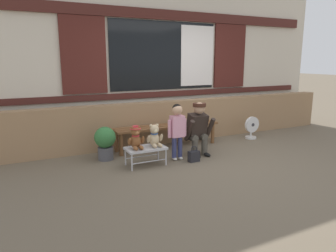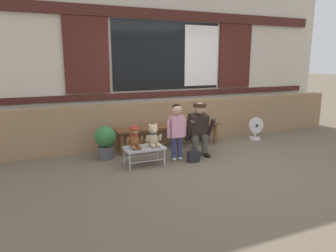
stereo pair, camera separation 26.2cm
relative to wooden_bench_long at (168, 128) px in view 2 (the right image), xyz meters
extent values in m
plane|color=brown|center=(0.33, -1.06, -0.37)|extent=(60.00, 60.00, 0.00)
cube|color=#997551|center=(0.33, 0.37, 0.05)|extent=(7.97, 0.25, 0.85)
cube|color=beige|center=(0.33, 0.89, 1.49)|extent=(8.14, 0.20, 3.73)
cube|color=#471E19|center=(0.33, 0.77, 0.58)|extent=(7.49, 0.04, 0.12)
cube|color=black|center=(0.33, 0.78, 1.38)|extent=(2.40, 0.03, 1.40)
cube|color=white|center=(1.12, 0.76, 1.38)|extent=(0.82, 0.02, 1.29)
cube|color=#4C1E19|center=(-1.35, 0.77, 1.38)|extent=(0.84, 0.05, 1.43)
cube|color=#4C1E19|center=(2.01, 0.77, 1.38)|extent=(0.84, 0.05, 1.43)
cube|color=#471E19|center=(0.33, 0.76, 2.20)|extent=(7.49, 0.06, 0.20)
cube|color=brown|center=(0.00, -0.14, 0.05)|extent=(2.10, 0.11, 0.04)
cube|color=brown|center=(0.00, 0.00, 0.05)|extent=(2.10, 0.11, 0.04)
cube|color=brown|center=(0.00, 0.14, 0.05)|extent=(2.10, 0.11, 0.04)
cylinder|color=brown|center=(-0.97, -0.14, -0.17)|extent=(0.07, 0.07, 0.40)
cylinder|color=brown|center=(-0.97, 0.14, -0.17)|extent=(0.07, 0.07, 0.40)
cylinder|color=brown|center=(0.97, -0.14, -0.17)|extent=(0.07, 0.07, 0.40)
cylinder|color=brown|center=(0.97, 0.14, -0.17)|extent=(0.07, 0.07, 0.40)
cube|color=#BCBCC1|center=(-0.77, -0.80, -0.09)|extent=(0.64, 0.36, 0.04)
cylinder|color=#BCBCC1|center=(-1.06, -0.95, -0.24)|extent=(0.02, 0.02, 0.26)
cylinder|color=#BCBCC1|center=(-1.06, -0.65, -0.24)|extent=(0.02, 0.02, 0.26)
cylinder|color=#BCBCC1|center=(-0.48, -0.95, -0.24)|extent=(0.02, 0.02, 0.26)
cylinder|color=#BCBCC1|center=(-0.48, -0.65, -0.24)|extent=(0.02, 0.02, 0.26)
cylinder|color=#BCBCC1|center=(-0.77, -0.95, -0.27)|extent=(0.58, 0.02, 0.02)
cylinder|color=#BCBCC1|center=(-0.77, -0.65, -0.27)|extent=(0.58, 0.02, 0.02)
ellipsoid|color=brown|center=(-0.93, -0.78, 0.04)|extent=(0.17, 0.14, 0.22)
sphere|color=brown|center=(-0.93, -0.79, 0.20)|extent=(0.15, 0.15, 0.15)
sphere|color=#AE6E42|center=(-0.93, -0.84, 0.19)|extent=(0.06, 0.06, 0.06)
sphere|color=brown|center=(-0.99, -0.78, 0.26)|extent=(0.06, 0.06, 0.06)
ellipsoid|color=brown|center=(-1.04, -0.81, 0.06)|extent=(0.06, 0.11, 0.16)
ellipsoid|color=brown|center=(-0.98, -0.89, -0.04)|extent=(0.06, 0.15, 0.06)
sphere|color=brown|center=(-0.88, -0.78, 0.26)|extent=(0.06, 0.06, 0.06)
ellipsoid|color=brown|center=(-0.82, -0.81, 0.06)|extent=(0.06, 0.11, 0.16)
ellipsoid|color=brown|center=(-0.89, -0.89, -0.04)|extent=(0.06, 0.15, 0.06)
torus|color=red|center=(-0.93, -0.78, 0.13)|extent=(0.13, 0.13, 0.02)
cylinder|color=red|center=(-0.93, -0.78, 0.24)|extent=(0.17, 0.17, 0.01)
cylinder|color=red|center=(-0.93, -0.78, 0.27)|extent=(0.10, 0.10, 0.04)
ellipsoid|color=#CCB289|center=(-0.61, -0.78, 0.04)|extent=(0.17, 0.14, 0.22)
sphere|color=#CCB289|center=(-0.61, -0.79, 0.20)|extent=(0.15, 0.15, 0.15)
sphere|color=#FFEEBB|center=(-0.61, -0.84, 0.19)|extent=(0.06, 0.06, 0.06)
sphere|color=#CCB289|center=(-0.67, -0.78, 0.26)|extent=(0.06, 0.06, 0.06)
ellipsoid|color=#CCB289|center=(-0.72, -0.81, 0.06)|extent=(0.06, 0.11, 0.16)
ellipsoid|color=#CCB289|center=(-0.66, -0.89, -0.04)|extent=(0.06, 0.15, 0.06)
sphere|color=#CCB289|center=(-0.56, -0.78, 0.26)|extent=(0.06, 0.06, 0.06)
ellipsoid|color=#CCB289|center=(-0.50, -0.81, 0.06)|extent=(0.06, 0.11, 0.16)
ellipsoid|color=#CCB289|center=(-0.57, -0.89, -0.04)|extent=(0.06, 0.15, 0.06)
torus|color=#335699|center=(-0.61, -0.78, 0.13)|extent=(0.13, 0.13, 0.02)
cylinder|color=navy|center=(-0.24, -0.77, -0.15)|extent=(0.08, 0.08, 0.36)
ellipsoid|color=silver|center=(-0.24, -0.79, -0.35)|extent=(0.07, 0.12, 0.05)
cylinder|color=navy|center=(-0.13, -0.77, -0.15)|extent=(0.08, 0.08, 0.36)
ellipsoid|color=silver|center=(-0.13, -0.79, -0.35)|extent=(0.07, 0.12, 0.05)
cube|color=pink|center=(-0.18, -0.77, 0.21)|extent=(0.22, 0.15, 0.36)
cylinder|color=pink|center=(-0.33, -0.77, 0.18)|extent=(0.06, 0.06, 0.30)
cylinder|color=pink|center=(-0.04, -0.77, 0.18)|extent=(0.06, 0.06, 0.30)
sphere|color=tan|center=(-0.18, -0.77, 0.49)|extent=(0.17, 0.17, 0.17)
sphere|color=black|center=(-0.18, -0.75, 0.51)|extent=(0.16, 0.16, 0.16)
cylinder|color=#4C473D|center=(0.18, -0.75, -0.22)|extent=(0.11, 0.11, 0.30)
cylinder|color=#4C473D|center=(0.18, -0.61, -0.05)|extent=(0.13, 0.32, 0.13)
ellipsoid|color=black|center=(0.18, -0.83, -0.34)|extent=(0.09, 0.20, 0.06)
cylinder|color=#4C473D|center=(0.38, -0.75, -0.22)|extent=(0.11, 0.11, 0.30)
cylinder|color=#4C473D|center=(0.38, -0.61, -0.05)|extent=(0.13, 0.32, 0.13)
ellipsoid|color=black|center=(0.38, -0.83, -0.34)|extent=(0.09, 0.20, 0.06)
cube|color=#2D231E|center=(0.28, -0.64, 0.15)|extent=(0.32, 0.30, 0.47)
cylinder|color=#2D231E|center=(0.07, -0.74, 0.11)|extent=(0.08, 0.28, 0.40)
cylinder|color=#2D231E|center=(0.49, -0.74, 0.11)|extent=(0.08, 0.28, 0.40)
sphere|color=tan|center=(0.28, -0.71, 0.48)|extent=(0.20, 0.20, 0.20)
cylinder|color=#422319|center=(0.28, -0.71, 0.53)|extent=(0.23, 0.23, 0.06)
cube|color=brown|center=(0.47, -0.55, 0.01)|extent=(0.10, 0.22, 0.16)
cube|color=#232328|center=(0.02, -0.99, -0.28)|extent=(0.18, 0.11, 0.18)
torus|color=#232328|center=(0.02, -0.99, -0.16)|extent=(0.11, 0.01, 0.11)
cylinder|color=#4C4C51|center=(-1.27, -0.23, -0.26)|extent=(0.26, 0.26, 0.22)
sphere|color=#337038|center=(-1.27, -0.23, 0.02)|extent=(0.36, 0.36, 0.36)
cylinder|color=silver|center=(1.94, -0.18, -0.35)|extent=(0.24, 0.24, 0.04)
cylinder|color=silver|center=(1.94, -0.18, -0.28)|extent=(0.04, 0.04, 0.10)
cylinder|color=silver|center=(1.94, -0.20, -0.06)|extent=(0.34, 0.06, 0.34)
cylinder|color=#333338|center=(1.94, -0.20, -0.06)|extent=(0.07, 0.08, 0.07)
camera|label=1|loc=(-2.59, -5.26, 1.30)|focal=33.32mm
camera|label=2|loc=(-2.35, -5.37, 1.30)|focal=33.32mm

